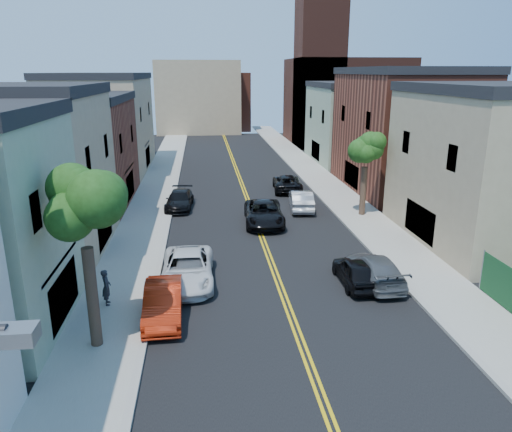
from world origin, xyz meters
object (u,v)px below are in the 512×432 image
object	(u,v)px
black_car_right	(356,272)
dark_car_right_far	(287,183)
white_pickup	(187,269)
grey_car_right	(374,269)
pedestrian_left	(106,287)
red_sedan	(163,302)
black_suv_lane	(264,213)
black_car_left	(180,200)
silver_car_right	(301,200)
grey_car_left	(190,267)

from	to	relation	value
black_car_right	dark_car_right_far	world-z (taller)	dark_car_right_far
white_pickup	grey_car_right	size ratio (longest dim) A/B	1.13
grey_car_right	dark_car_right_far	world-z (taller)	dark_car_right_far
white_pickup	pedestrian_left	xyz separation A→B (m)	(-3.54, -2.20, 0.21)
grey_car_right	dark_car_right_far	xyz separation A→B (m)	(-1.00, 19.78, 0.01)
grey_car_right	black_car_right	distance (m)	1.01
red_sedan	black_suv_lane	bearing A→B (deg)	63.47
red_sedan	white_pickup	distance (m)	3.62
white_pickup	dark_car_right_far	world-z (taller)	white_pickup
red_sedan	grey_car_right	size ratio (longest dim) A/B	0.92
red_sedan	white_pickup	size ratio (longest dim) A/B	0.81
black_car_left	silver_car_right	distance (m)	9.40
grey_car_right	pedestrian_left	world-z (taller)	pedestrian_left
white_pickup	black_suv_lane	world-z (taller)	black_suv_lane
red_sedan	black_car_right	bearing A→B (deg)	12.97
white_pickup	silver_car_right	distance (m)	15.15
red_sedan	pedestrian_left	bearing A→B (deg)	151.99
grey_car_left	grey_car_right	distance (m)	9.29
black_car_left	silver_car_right	size ratio (longest dim) A/B	1.02
red_sedan	grey_car_right	bearing A→B (deg)	12.54
pedestrian_left	black_suv_lane	bearing A→B (deg)	-46.29
grey_car_right	silver_car_right	xyz separation A→B (m)	(-1.00, 13.56, 0.05)
grey_car_right	black_car_right	bearing A→B (deg)	9.10
black_car_right	silver_car_right	distance (m)	13.74
grey_car_right	dark_car_right_far	distance (m)	19.81
white_pickup	red_sedan	bearing A→B (deg)	-104.60
black_suv_lane	dark_car_right_far	bearing A→B (deg)	74.05
dark_car_right_far	black_suv_lane	distance (m)	10.07
silver_car_right	dark_car_right_far	distance (m)	6.22
grey_car_left	black_car_right	size ratio (longest dim) A/B	1.11
white_pickup	black_car_right	xyz separation A→B (m)	(8.35, -1.10, -0.08)
white_pickup	pedestrian_left	bearing A→B (deg)	-147.56
black_car_left	pedestrian_left	xyz separation A→B (m)	(-2.59, -16.20, 0.29)
white_pickup	dark_car_right_far	distance (m)	20.63
grey_car_left	black_car_left	bearing A→B (deg)	94.34
red_sedan	white_pickup	bearing A→B (deg)	73.36
grey_car_right	black_suv_lane	bearing A→B (deg)	-68.15
grey_car_left	black_suv_lane	xyz separation A→B (m)	(4.92, 9.07, 0.02)
white_pickup	dark_car_right_far	bearing A→B (deg)	66.66
red_sedan	dark_car_right_far	size ratio (longest dim) A/B	0.87
white_pickup	black_car_left	bearing A→B (deg)	94.42
black_car_right	black_suv_lane	bearing A→B (deg)	-72.16
grey_car_left	grey_car_right	size ratio (longest dim) A/B	0.92
white_pickup	grey_car_right	xyz separation A→B (m)	(9.35, -0.92, -0.06)
dark_car_right_far	pedestrian_left	xyz separation A→B (m)	(-11.89, -21.06, 0.26)
black_car_left	dark_car_right_far	bearing A→B (deg)	31.87
grey_car_left	black_suv_lane	size ratio (longest dim) A/B	0.80
grey_car_left	dark_car_right_far	distance (m)	20.32
white_pickup	black_car_left	world-z (taller)	white_pickup
black_car_right	black_car_left	bearing A→B (deg)	-58.07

